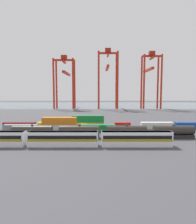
{
  "coord_description": "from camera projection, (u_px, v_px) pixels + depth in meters",
  "views": [
    {
      "loc": [
        5.6,
        -76.65,
        14.24
      ],
      "look_at": [
        6.01,
        21.82,
        4.5
      ],
      "focal_mm": 32.91,
      "sensor_mm": 36.0,
      "label": 1
    }
  ],
  "objects": [
    {
      "name": "shipping_container_11",
      "position": [
        156.0,
        126.0,
        78.87
      ],
      "size": [
        12.1,
        2.44,
        2.6
      ],
      "primitive_type": "cube",
      "color": "silver",
      "rests_on": "ground_plane"
    },
    {
      "name": "harbour_water",
      "position": [
        92.0,
        105.0,
        222.48
      ],
      "size": [
        400.0,
        110.0,
        0.01
      ],
      "primitive_type": "cube",
      "color": "slate",
      "rests_on": "ground_plane"
    },
    {
      "name": "shipping_container_1",
      "position": [
        20.0,
        128.0,
        73.06
      ],
      "size": [
        12.1,
        2.44,
        2.6
      ],
      "primitive_type": "cube",
      "color": "slate",
      "rests_on": "ground_plane"
    },
    {
      "name": "passenger_train",
      "position": [
        62.0,
        138.0,
        53.83
      ],
      "size": [
        56.87,
        3.14,
        3.9
      ],
      "color": "silver",
      "rests_on": "ground_plane"
    },
    {
      "name": "gantry_crane_west",
      "position": [
        64.0,
        77.0,
        177.22
      ],
      "size": [
        17.58,
        38.48,
        44.84
      ],
      "color": "red",
      "rests_on": "ground_plane"
    },
    {
      "name": "shipping_container_2",
      "position": [
        59.0,
        128.0,
        73.12
      ],
      "size": [
        12.1,
        2.44,
        2.6
      ],
      "primitive_type": "cube",
      "color": "silver",
      "rests_on": "ground_plane"
    },
    {
      "name": "shipping_container_4",
      "position": [
        97.0,
        128.0,
        73.18
      ],
      "size": [
        12.1,
        2.44,
        2.6
      ],
      "primitive_type": "cube",
      "color": "#197538",
      "rests_on": "ground_plane"
    },
    {
      "name": "shipping_container_8",
      "position": [
        87.0,
        126.0,
        78.76
      ],
      "size": [
        12.1,
        2.44,
        2.6
      ],
      "primitive_type": "cube",
      "color": "gold",
      "rests_on": "ground_plane"
    },
    {
      "name": "gantry_crane_central",
      "position": [
        107.0,
        73.0,
        176.65
      ],
      "size": [
        17.21,
        37.42,
        50.59
      ],
      "color": "red",
      "rests_on": "ground_plane"
    },
    {
      "name": "freight_tank_row",
      "position": [
        102.0,
        132.0,
        63.22
      ],
      "size": [
        55.82,
        2.78,
        4.24
      ],
      "color": "#232326",
      "rests_on": "ground_plane"
    },
    {
      "name": "shipping_container_9",
      "position": [
        87.0,
        119.0,
        78.51
      ],
      "size": [
        12.1,
        2.44,
        2.6
      ],
      "primitive_type": "cube",
      "color": "#197538",
      "rests_on": "shipping_container_8"
    },
    {
      "name": "shipping_container_3",
      "position": [
        59.0,
        121.0,
        72.86
      ],
      "size": [
        12.1,
        2.44,
        2.6
      ],
      "primitive_type": "cube",
      "color": "orange",
      "rests_on": "shipping_container_2"
    },
    {
      "name": "shipping_container_10",
      "position": [
        122.0,
        126.0,
        78.82
      ],
      "size": [
        6.04,
        2.44,
        2.6
      ],
      "primitive_type": "cube",
      "color": "#AD211C",
      "rests_on": "ground_plane"
    },
    {
      "name": "gantry_crane_east",
      "position": [
        150.0,
        75.0,
        176.7
      ],
      "size": [
        15.97,
        34.15,
        48.15
      ],
      "color": "red",
      "rests_on": "ground_plane"
    },
    {
      "name": "shipping_container_7",
      "position": [
        53.0,
        126.0,
        78.71
      ],
      "size": [
        12.1,
        2.44,
        2.6
      ],
      "primitive_type": "cube",
      "color": "gold",
      "rests_on": "ground_plane"
    },
    {
      "name": "ground_plane",
      "position": [
        87.0,
        117.0,
        117.46
      ],
      "size": [
        420.0,
        420.0,
        0.0
      ],
      "primitive_type": "plane",
      "color": "#424247"
    },
    {
      "name": "shipping_container_12",
      "position": [
        190.0,
        125.0,
        78.93
      ],
      "size": [
        12.1,
        2.44,
        2.6
      ],
      "primitive_type": "cube",
      "color": "#1C4299",
      "rests_on": "ground_plane"
    },
    {
      "name": "shipping_container_6",
      "position": [
        19.0,
        126.0,
        78.65
      ],
      "size": [
        12.1,
        2.44,
        2.6
      ],
      "primitive_type": "cube",
      "color": "maroon",
      "rests_on": "ground_plane"
    }
  ]
}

